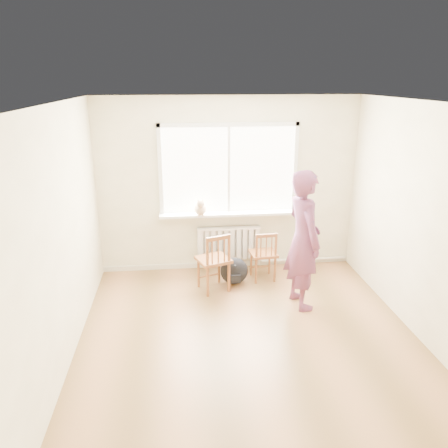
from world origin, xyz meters
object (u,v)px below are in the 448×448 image
object	(u,v)px
chair_left	(215,262)
backpack	(234,271)
cat	(200,208)
person	(303,240)
chair_right	(264,256)

from	to	relation	value
chair_left	backpack	bearing A→B (deg)	-167.75
cat	chair_left	bearing A→B (deg)	-76.05
person	backpack	distance (m)	1.30
person	cat	world-z (taller)	person
chair_right	person	bearing A→B (deg)	109.04
cat	backpack	world-z (taller)	cat
chair_left	person	bearing A→B (deg)	135.29
chair_left	person	world-z (taller)	person
backpack	chair_right	bearing A→B (deg)	10.71
chair_left	chair_right	xyz separation A→B (m)	(0.77, 0.28, -0.05)
cat	backpack	xyz separation A→B (m)	(0.46, -0.46, -0.86)
chair_right	backpack	world-z (taller)	chair_right
chair_right	cat	world-z (taller)	cat
chair_right	person	xyz separation A→B (m)	(0.35, -0.79, 0.54)
chair_left	cat	size ratio (longest dim) A/B	1.99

